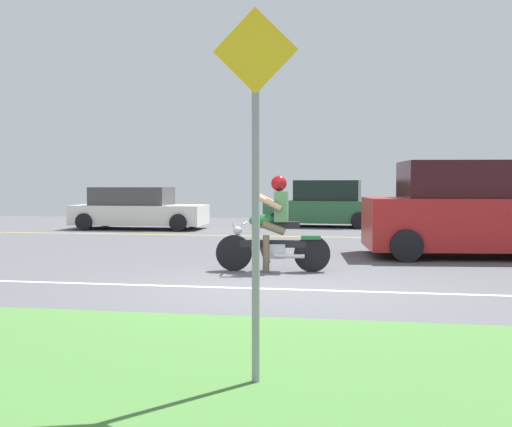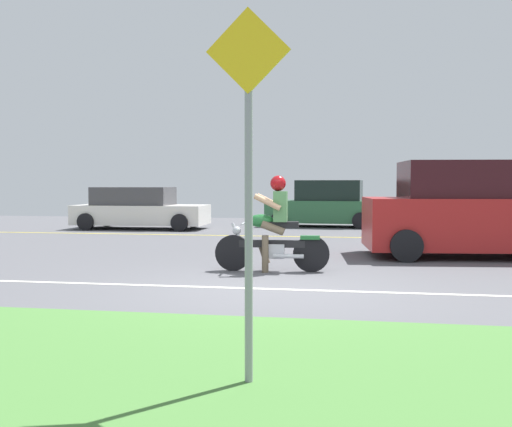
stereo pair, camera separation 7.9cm
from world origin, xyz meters
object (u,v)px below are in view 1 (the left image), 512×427
at_px(suv_nearby, 482,210).
at_px(parked_car_0, 138,209).
at_px(motorcyclist, 274,231).
at_px(street_sign, 256,161).
at_px(parked_car_1, 323,205).

distance_m(suv_nearby, parked_car_0, 11.81).
bearing_deg(motorcyclist, suv_nearby, 36.22).
distance_m(parked_car_0, street_sign, 16.87).
distance_m(parked_car_1, street_sign, 17.69).
xyz_separation_m(motorcyclist, parked_car_1, (0.13, 11.48, 0.06)).
bearing_deg(motorcyclist, parked_car_1, 89.35).
distance_m(suv_nearby, parked_car_1, 9.39).
height_order(motorcyclist, suv_nearby, suv_nearby).
relative_size(suv_nearby, street_sign, 1.79).
xyz_separation_m(parked_car_0, street_sign, (6.72, -15.44, 1.03)).
bearing_deg(parked_car_1, parked_car_0, -160.05).
bearing_deg(parked_car_0, motorcyclist, -57.19).
relative_size(motorcyclist, suv_nearby, 0.40).
relative_size(motorcyclist, parked_car_0, 0.45).
xyz_separation_m(suv_nearby, parked_car_1, (-3.85, 8.57, -0.21)).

